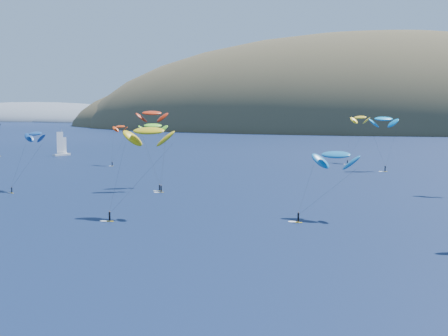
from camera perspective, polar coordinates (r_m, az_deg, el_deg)
island at (r=622.83m, az=14.99°, el=2.51°), size 730.00×300.00×210.00m
headland at (r=948.43m, az=-15.59°, el=4.04°), size 460.00×250.00×60.00m
sailboat at (r=297.98m, az=-14.63°, el=1.29°), size 10.47×9.76×12.50m
kitesurfer_1 at (r=248.05m, az=-9.47°, el=3.74°), size 7.64×9.41×16.97m
kitesurfer_2 at (r=134.09m, az=-6.90°, el=3.39°), size 11.33×12.02×21.27m
kitesurfer_3 at (r=181.51m, az=-6.51°, el=3.87°), size 10.37×13.02×19.93m
kitesurfer_4 at (r=231.41m, az=14.39°, el=4.37°), size 11.25×9.58×21.44m
kitesurfer_5 at (r=132.74m, az=10.18°, el=1.20°), size 12.78×12.04×16.11m
kitesurfer_9 at (r=175.05m, az=-6.61°, el=5.00°), size 10.07×9.65×23.74m
kitesurfer_10 at (r=181.42m, az=-16.89°, el=3.01°), size 8.61×11.95×17.85m
kitesurfer_11 at (r=260.37m, az=12.35°, el=4.54°), size 9.47×14.94×20.83m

